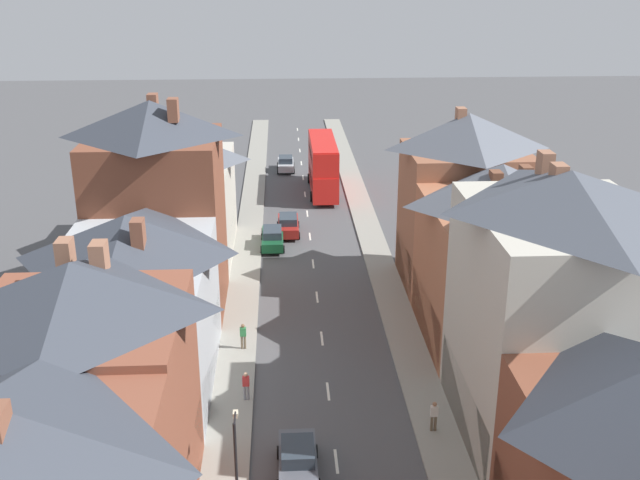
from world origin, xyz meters
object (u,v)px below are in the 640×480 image
car_near_blue (273,237)px  car_parked_right_a (286,164)px  pedestrian_mid_left (434,415)px  pedestrian_mid_right (246,385)px  car_parked_left_a (288,224)px  car_near_silver (298,459)px  pedestrian_far_left (243,335)px  street_lamp (237,471)px  double_decker_bus_lead (323,165)px

car_near_blue → car_parked_right_a: (1.30, 23.09, -0.00)m
pedestrian_mid_left → pedestrian_mid_right: (-9.27, 3.25, 0.00)m
car_near_blue → car_parked_left_a: 3.27m
car_near_silver → pedestrian_far_left: size_ratio=2.41×
car_near_silver → street_lamp: street_lamp is taller
pedestrian_far_left → street_lamp: (0.48, -15.38, 2.21)m
car_parked_left_a → pedestrian_far_left: (-2.93, -19.99, 0.19)m
car_near_blue → car_near_silver: 28.62m
double_decker_bus_lead → car_near_silver: (-3.59, -43.49, -1.98)m
double_decker_bus_lead → car_parked_left_a: (-3.59, -11.89, -1.97)m
car_parked_left_a → pedestrian_far_left: size_ratio=2.79×
car_parked_right_a → pedestrian_mid_right: (-2.55, -45.59, 0.21)m
car_parked_right_a → pedestrian_mid_right: 45.67m
double_decker_bus_lead → pedestrian_far_left: size_ratio=6.71×
pedestrian_mid_left → street_lamp: bearing=-144.2°
double_decker_bus_lead → street_lamp: (-6.04, -47.26, 0.43)m
pedestrian_mid_right → pedestrian_far_left: 5.53m
pedestrian_mid_left → pedestrian_mid_right: 9.82m
car_near_silver → car_near_blue: bearing=92.6°
double_decker_bus_lead → car_parked_right_a: bearing=113.7°
car_parked_right_a → double_decker_bus_lead: bearing=-66.3°
double_decker_bus_lead → pedestrian_far_left: double_decker_bus_lead is taller
double_decker_bus_lead → pedestrian_mid_left: 40.81m
street_lamp → car_parked_right_a: bearing=87.5°
car_near_silver → car_parked_right_a: (0.00, 51.68, -0.01)m
double_decker_bus_lead → car_near_blue: bearing=-108.2°
car_near_silver → pedestrian_mid_left: bearing=22.9°
double_decker_bus_lead → car_parked_left_a: bearing=-106.8°
car_parked_right_a → pedestrian_mid_right: size_ratio=2.55×
pedestrian_mid_left → pedestrian_far_left: bearing=137.7°
double_decker_bus_lead → car_near_silver: double_decker_bus_lead is taller
double_decker_bus_lead → car_parked_right_a: 9.17m
car_parked_left_a → pedestrian_mid_left: pedestrian_mid_left is taller
car_near_silver → pedestrian_mid_left: pedestrian_mid_left is taller
car_near_silver → pedestrian_mid_right: bearing=112.7°
double_decker_bus_lead → street_lamp: 47.64m
car_parked_left_a → street_lamp: (-2.45, -35.37, 2.39)m
double_decker_bus_lead → pedestrian_mid_right: double_decker_bus_lead is taller
car_near_silver → pedestrian_mid_right: size_ratio=2.41×
car_near_silver → pedestrian_far_left: bearing=104.2°
pedestrian_mid_left → pedestrian_mid_right: bearing=160.7°
double_decker_bus_lead → car_near_blue: double_decker_bus_lead is taller
car_parked_right_a → street_lamp: street_lamp is taller
car_near_blue → street_lamp: street_lamp is taller
car_near_blue → car_near_silver: (1.30, -28.59, 0.01)m
pedestrian_mid_right → street_lamp: size_ratio=0.29×
car_parked_right_a → street_lamp: (-2.45, -55.45, 2.42)m
car_near_blue → pedestrian_mid_left: pedestrian_mid_left is taller
double_decker_bus_lead → pedestrian_far_left: (-6.52, -31.88, -1.78)m
car_parked_left_a → pedestrian_mid_right: pedestrian_mid_right is taller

